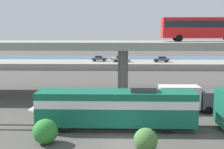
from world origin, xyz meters
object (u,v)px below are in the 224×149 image
(train_locomotive, at_px, (108,106))
(parked_car_3, at_px, (121,59))
(parked_car_2, at_px, (119,58))
(parked_car_1, at_px, (161,59))
(parked_car_0, at_px, (99,58))
(transit_bus_on_overpass, at_px, (204,27))
(service_truck_west, at_px, (187,98))

(train_locomotive, relative_size, parked_car_3, 3.45)
(parked_car_2, bearing_deg, train_locomotive, 89.04)
(train_locomotive, bearing_deg, parked_car_1, -103.31)
(parked_car_1, bearing_deg, parked_car_3, -0.88)
(parked_car_0, height_order, parked_car_1, same)
(parked_car_0, distance_m, parked_car_2, 5.42)
(parked_car_0, distance_m, parked_car_1, 16.49)
(parked_car_1, bearing_deg, transit_bus_on_overpass, 92.06)
(transit_bus_on_overpass, distance_m, service_truck_west, 13.16)
(parked_car_2, bearing_deg, parked_car_3, 102.10)
(parked_car_0, relative_size, parked_car_2, 0.92)
(train_locomotive, distance_m, service_truck_west, 11.15)
(train_locomotive, xyz_separation_m, parked_car_2, (0.88, 52.78, 0.18))
(parked_car_1, bearing_deg, parked_car_0, -6.04)
(service_truck_west, height_order, parked_car_1, parked_car_1)
(parked_car_3, bearing_deg, train_locomotive, -91.55)
(transit_bus_on_overpass, height_order, parked_car_2, transit_bus_on_overpass)
(transit_bus_on_overpass, xyz_separation_m, parked_car_2, (-12.26, 36.88, -7.63))
(parked_car_1, distance_m, parked_car_2, 11.29)
(train_locomotive, xyz_separation_m, parked_car_1, (11.91, 50.34, 0.17))
(train_locomotive, bearing_deg, parked_car_2, -90.96)
(train_locomotive, height_order, parked_car_1, train_locomotive)
(train_locomotive, relative_size, transit_bus_on_overpass, 1.34)
(train_locomotive, relative_size, parked_car_2, 3.63)
(train_locomotive, bearing_deg, parked_car_0, -85.07)
(parked_car_0, distance_m, parked_car_3, 6.07)
(service_truck_west, height_order, parked_car_0, parked_car_0)
(parked_car_0, height_order, parked_car_3, same)
(service_truck_west, relative_size, parked_car_1, 1.66)
(parked_car_0, xyz_separation_m, parked_car_3, (5.86, -1.57, 0.00))
(transit_bus_on_overpass, bearing_deg, parked_car_3, -71.21)
(transit_bus_on_overpass, relative_size, parked_car_2, 2.71)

